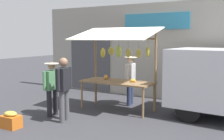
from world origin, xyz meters
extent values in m
plane|color=#38383D|center=(0.00, 0.00, 0.00)|extent=(40.00, 40.00, 0.00)
cube|color=#9E998E|center=(0.00, -2.20, 1.70)|extent=(9.00, 0.25, 3.40)
cube|color=teal|center=(-0.36, -2.06, 2.75)|extent=(2.40, 0.06, 0.56)
cube|color=#47474C|center=(2.47, -2.07, 1.10)|extent=(1.90, 0.04, 2.10)
cube|color=olive|center=(0.00, 0.00, 0.85)|extent=(2.20, 0.90, 0.05)
cylinder|color=olive|center=(1.04, 0.39, 0.41)|extent=(0.06, 0.06, 0.83)
cylinder|color=olive|center=(-1.04, 0.39, 0.41)|extent=(0.06, 0.06, 0.83)
cylinder|color=olive|center=(1.04, -0.39, 0.41)|extent=(0.06, 0.06, 0.83)
cylinder|color=olive|center=(-1.04, -0.39, 0.41)|extent=(0.06, 0.06, 0.83)
cylinder|color=olive|center=(1.06, -0.40, 1.18)|extent=(0.07, 0.07, 2.35)
cylinder|color=olive|center=(-1.06, -0.40, 1.18)|extent=(0.07, 0.07, 2.35)
cylinder|color=olive|center=(0.00, -0.40, 2.15)|extent=(2.12, 0.06, 0.06)
cube|color=beige|center=(0.00, 0.15, 2.30)|extent=(2.50, 1.46, 0.39)
cylinder|color=brown|center=(-0.82, -0.39, 2.04)|extent=(0.01, 0.01, 0.22)
ellipsoid|color=gold|center=(-0.82, -0.39, 1.77)|extent=(0.13, 0.17, 0.32)
cylinder|color=brown|center=(-0.50, -0.41, 2.00)|extent=(0.01, 0.01, 0.29)
ellipsoid|color=gold|center=(-0.50, -0.41, 1.71)|extent=(0.19, 0.20, 0.29)
cylinder|color=brown|center=(-0.18, -0.37, 2.00)|extent=(0.01, 0.01, 0.30)
ellipsoid|color=gold|center=(-0.18, -0.37, 1.72)|extent=(0.18, 0.21, 0.27)
cylinder|color=brown|center=(0.16, -0.37, 2.05)|extent=(0.01, 0.01, 0.21)
ellipsoid|color=#B2CC4C|center=(0.16, -0.37, 1.75)|extent=(0.23, 0.24, 0.38)
cylinder|color=brown|center=(0.45, -0.39, 2.02)|extent=(0.01, 0.01, 0.25)
ellipsoid|color=gold|center=(0.45, -0.39, 1.77)|extent=(0.25, 0.25, 0.27)
cylinder|color=brown|center=(0.78, -0.41, 2.00)|extent=(0.01, 0.01, 0.30)
ellipsoid|color=yellow|center=(0.78, -0.41, 1.69)|extent=(0.24, 0.25, 0.32)
ellipsoid|color=orange|center=(0.50, -0.17, 0.95)|extent=(0.23, 0.26, 0.14)
ellipsoid|color=gold|center=(-0.49, -0.08, 0.93)|extent=(0.22, 0.20, 0.10)
cylinder|color=navy|center=(-0.03, -0.88, 0.40)|extent=(0.14, 0.14, 0.79)
cylinder|color=navy|center=(-0.08, -0.62, 0.40)|extent=(0.14, 0.14, 0.79)
cube|color=silver|center=(-0.05, -0.75, 1.07)|extent=(0.30, 0.51, 0.56)
cylinder|color=silver|center=(0.00, -1.04, 1.09)|extent=(0.09, 0.09, 0.51)
cylinder|color=silver|center=(-0.11, -0.46, 1.09)|extent=(0.09, 0.09, 0.51)
sphere|color=tan|center=(-0.05, -0.75, 1.49)|extent=(0.22, 0.22, 0.22)
cylinder|color=beige|center=(-0.05, -0.75, 1.55)|extent=(0.41, 0.41, 0.02)
cylinder|color=#232328|center=(1.23, 1.61, 0.37)|extent=(0.14, 0.14, 0.75)
cylinder|color=#232328|center=(1.23, 1.37, 0.37)|extent=(0.14, 0.14, 0.75)
cube|color=#518C5B|center=(1.23, 1.49, 1.01)|extent=(0.22, 0.45, 0.53)
cylinder|color=#518C5B|center=(1.23, 1.78, 1.04)|extent=(0.09, 0.09, 0.49)
cylinder|color=#518C5B|center=(1.23, 1.20, 1.04)|extent=(0.09, 0.09, 0.49)
sphere|color=#A87A5B|center=(1.23, 1.49, 1.41)|extent=(0.21, 0.21, 0.21)
cylinder|color=beige|center=(1.23, 1.49, 1.47)|extent=(0.39, 0.39, 0.02)
cylinder|color=#4C4C51|center=(0.57, 1.85, 0.41)|extent=(0.14, 0.14, 0.83)
cylinder|color=#4C4C51|center=(0.64, 1.58, 0.41)|extent=(0.14, 0.14, 0.83)
cube|color=black|center=(0.61, 1.72, 1.12)|extent=(0.35, 0.54, 0.59)
cylinder|color=black|center=(0.52, 2.01, 1.15)|extent=(0.09, 0.09, 0.54)
cylinder|color=black|center=(0.69, 1.42, 1.15)|extent=(0.09, 0.09, 0.54)
sphere|color=#8C664C|center=(0.61, 1.72, 1.56)|extent=(0.23, 0.23, 0.23)
cube|color=black|center=(-2.42, -0.69, 1.38)|extent=(1.50, 1.89, 0.68)
cylinder|color=black|center=(-2.20, 0.13, 0.33)|extent=(0.67, 0.21, 0.66)
cylinder|color=black|center=(-2.29, -1.53, 0.33)|extent=(0.67, 0.21, 0.66)
cube|color=#D1661E|center=(1.36, 2.81, 0.15)|extent=(0.48, 0.35, 0.31)
ellipsoid|color=gold|center=(1.36, 2.81, 0.36)|extent=(0.35, 0.25, 0.12)
camera|label=1|loc=(-4.12, 7.14, 2.19)|focal=44.51mm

